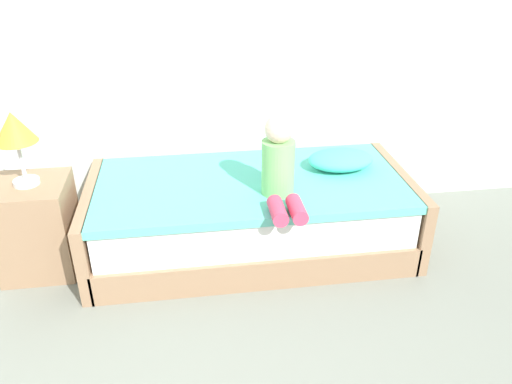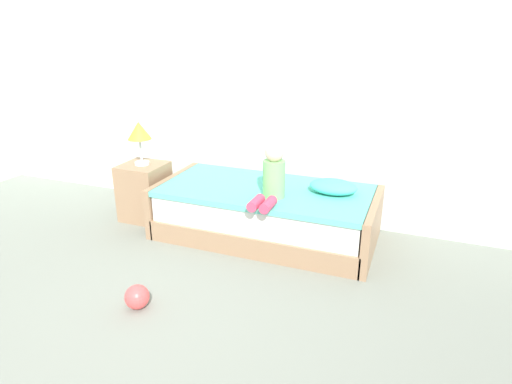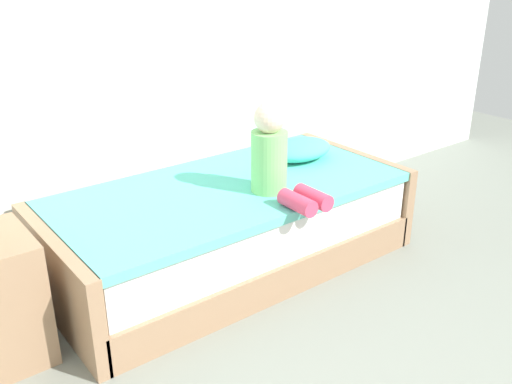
{
  "view_description": "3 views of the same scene",
  "coord_description": "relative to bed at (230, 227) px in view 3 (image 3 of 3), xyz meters",
  "views": [
    {
      "loc": [
        -0.08,
        -0.89,
        1.97
      ],
      "look_at": [
        0.3,
        1.75,
        0.55
      ],
      "focal_mm": 35.46,
      "sensor_mm": 36.0,
      "label": 1
    },
    {
      "loc": [
        1.63,
        -1.66,
        1.94
      ],
      "look_at": [
        0.3,
        1.75,
        0.55
      ],
      "focal_mm": 30.53,
      "sensor_mm": 36.0,
      "label": 2
    },
    {
      "loc": [
        -1.41,
        -0.46,
        1.74
      ],
      "look_at": [
        0.3,
        1.75,
        0.55
      ],
      "focal_mm": 40.08,
      "sensor_mm": 36.0,
      "label": 3
    }
  ],
  "objects": [
    {
      "name": "wall_rear",
      "position": [
        -0.3,
        0.6,
        1.2
      ],
      "size": [
        7.2,
        0.1,
        2.9
      ],
      "primitive_type": "cube",
      "color": "silver",
      "rests_on": "ground"
    },
    {
      "name": "bed",
      "position": [
        0.0,
        0.0,
        0.0
      ],
      "size": [
        2.11,
        1.0,
        0.5
      ],
      "color": "#997556",
      "rests_on": "ground"
    },
    {
      "name": "pillow",
      "position": [
        0.63,
        0.1,
        0.32
      ],
      "size": [
        0.44,
        0.3,
        0.13
      ],
      "primitive_type": "ellipsoid",
      "color": "#4CCCBC",
      "rests_on": "bed"
    },
    {
      "name": "child_figure",
      "position": [
        0.14,
        -0.23,
        0.46
      ],
      "size": [
        0.2,
        0.51,
        0.5
      ],
      "color": "#7FC672",
      "rests_on": "bed"
    }
  ]
}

